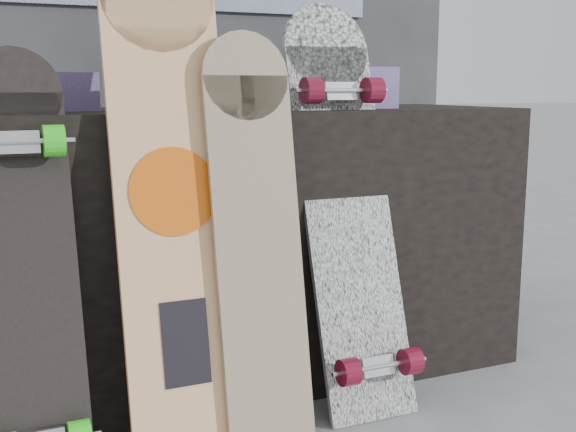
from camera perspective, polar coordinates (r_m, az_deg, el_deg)
name	(u,v)px	position (r m, az deg, el deg)	size (l,w,h in m)	color
vendor_table	(246,242)	(2.18, -3.30, -2.08)	(1.60, 0.60, 0.80)	black
booth	(169,25)	(2.95, -9.42, 14.67)	(2.40, 0.22, 2.20)	#2E2E33
merch_box_purple	(61,92)	(2.01, -17.48, 9.35)	(0.18, 0.12, 0.10)	#3F3267
merch_box_small	(367,88)	(2.20, 6.23, 10.04)	(0.14, 0.14, 0.12)	#3F3267
merch_box_flat	(282,97)	(2.29, -0.51, 9.35)	(0.22, 0.10, 0.06)	#D1B78C
longboard_geisha	(172,184)	(1.70, -9.16, 2.50)	(0.27, 0.27, 1.21)	#C9BC87
longboard_celtic	(257,228)	(1.72, -2.47, -0.96)	(0.22, 0.21, 1.00)	beige
longboard_cascadia	(348,198)	(1.96, 4.73, 1.46)	(0.25, 0.41, 1.10)	white
skateboard_dark	(27,260)	(1.67, -19.95, -3.29)	(0.22, 0.34, 0.96)	black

